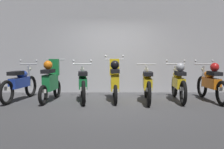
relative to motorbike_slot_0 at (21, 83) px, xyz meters
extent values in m
plane|color=#424244|center=(2.69, -0.38, -0.49)|extent=(80.00, 80.00, 0.00)
cube|color=#ADADB2|center=(2.69, 1.62, 1.14)|extent=(16.00, 0.30, 3.26)
torus|color=black|center=(0.11, 0.61, -0.17)|extent=(0.21, 0.66, 0.65)
torus|color=black|center=(-0.12, -0.67, -0.17)|extent=(0.21, 0.66, 0.65)
cube|color=#1E389E|center=(0.00, -0.03, 0.02)|extent=(0.37, 0.86, 0.28)
ellipsoid|color=#1E389E|center=(0.02, 0.13, 0.24)|extent=(0.33, 0.48, 0.22)
cube|color=black|center=(-0.04, -0.21, 0.30)|extent=(0.33, 0.55, 0.10)
cylinder|color=#B7BABF|center=(0.09, 0.51, 0.52)|extent=(0.56, 0.14, 0.04)
sphere|color=#B7BABF|center=(-0.16, 0.56, 0.62)|extent=(0.07, 0.07, 0.07)
sphere|color=#B7BABF|center=(0.35, 0.46, 0.62)|extent=(0.07, 0.07, 0.07)
cylinder|color=#B7BABF|center=(0.10, 0.56, 0.15)|extent=(0.08, 0.17, 0.65)
sphere|color=silver|center=(0.10, 0.56, 0.37)|extent=(0.12, 0.12, 0.12)
cube|color=white|center=(-0.12, -0.64, -0.07)|extent=(0.16, 0.04, 0.10)
torus|color=black|center=(0.96, 0.44, -0.23)|extent=(0.15, 0.54, 0.53)
torus|color=black|center=(0.83, -0.71, -0.23)|extent=(0.15, 0.54, 0.53)
cube|color=#197238|center=(0.90, -0.14, 0.04)|extent=(0.30, 0.76, 0.44)
cube|color=#197238|center=(0.93, 0.21, 0.44)|extent=(0.29, 0.15, 0.48)
cube|color=black|center=(0.88, -0.30, 0.36)|extent=(0.30, 0.54, 0.10)
cylinder|color=#B7BABF|center=(0.95, 0.34, 0.66)|extent=(0.56, 0.10, 0.04)
cylinder|color=#B7BABF|center=(0.95, 0.39, 0.19)|extent=(0.07, 0.15, 0.85)
sphere|color=silver|center=(0.95, 0.39, 0.51)|extent=(0.12, 0.12, 0.12)
cube|color=white|center=(0.83, -0.68, -0.13)|extent=(0.16, 0.03, 0.10)
sphere|color=orange|center=(0.88, -0.30, 0.53)|extent=(0.24, 0.24, 0.24)
torus|color=black|center=(1.71, 0.55, -0.17)|extent=(0.18, 0.66, 0.65)
torus|color=black|center=(1.88, -0.73, -0.17)|extent=(0.18, 0.66, 0.65)
cube|color=#197238|center=(1.80, -0.09, 0.02)|extent=(0.33, 0.85, 0.28)
ellipsoid|color=#197238|center=(1.77, 0.07, 0.24)|extent=(0.32, 0.47, 0.22)
cube|color=black|center=(1.82, -0.27, 0.30)|extent=(0.31, 0.55, 0.10)
cylinder|color=#B7BABF|center=(1.72, 0.45, 0.52)|extent=(0.56, 0.11, 0.04)
sphere|color=#B7BABF|center=(1.46, 0.42, 0.62)|extent=(0.07, 0.07, 0.07)
sphere|color=#B7BABF|center=(1.98, 0.49, 0.62)|extent=(0.07, 0.07, 0.07)
cylinder|color=#B7BABF|center=(1.71, 0.50, 0.15)|extent=(0.08, 0.17, 0.65)
sphere|color=silver|center=(1.71, 0.50, 0.37)|extent=(0.12, 0.12, 0.12)
cube|color=white|center=(1.88, -0.71, -0.07)|extent=(0.16, 0.03, 0.10)
torus|color=black|center=(2.68, 0.49, -0.23)|extent=(0.10, 0.53, 0.53)
torus|color=black|center=(2.71, -0.66, -0.23)|extent=(0.10, 0.53, 0.53)
cube|color=gold|center=(2.69, -0.08, 0.04)|extent=(0.24, 0.74, 0.44)
cube|color=gold|center=(2.69, 0.26, 0.44)|extent=(0.28, 0.13, 0.48)
cube|color=black|center=(2.70, -0.24, 0.36)|extent=(0.25, 0.52, 0.10)
cylinder|color=#B7BABF|center=(2.68, 0.40, 0.66)|extent=(0.56, 0.05, 0.04)
sphere|color=#B7BABF|center=(2.42, 0.40, 0.76)|extent=(0.07, 0.07, 0.07)
sphere|color=#B7BABF|center=(2.94, 0.41, 0.76)|extent=(0.07, 0.07, 0.07)
cylinder|color=#B7BABF|center=(2.68, 0.45, 0.19)|extent=(0.06, 0.15, 0.85)
sphere|color=silver|center=(2.68, 0.45, 0.51)|extent=(0.12, 0.12, 0.12)
cube|color=white|center=(2.71, -0.63, -0.13)|extent=(0.16, 0.02, 0.10)
sphere|color=black|center=(2.70, -0.24, 0.53)|extent=(0.24, 0.24, 0.24)
torus|color=black|center=(3.64, 0.43, -0.17)|extent=(0.14, 0.65, 0.65)
torus|color=black|center=(3.55, -0.87, -0.17)|extent=(0.14, 0.65, 0.65)
cube|color=gold|center=(3.59, -0.22, 0.02)|extent=(0.28, 0.85, 0.28)
ellipsoid|color=gold|center=(3.61, -0.06, 0.24)|extent=(0.29, 0.46, 0.22)
cube|color=black|center=(3.58, -0.40, 0.30)|extent=(0.28, 0.54, 0.10)
cylinder|color=#B7BABF|center=(3.64, 0.32, 0.52)|extent=(0.56, 0.08, 0.04)
cylinder|color=#B7BABF|center=(3.64, 0.38, 0.15)|extent=(0.07, 0.16, 0.65)
sphere|color=silver|center=(3.64, 0.38, 0.37)|extent=(0.12, 0.12, 0.12)
cube|color=white|center=(3.55, -0.84, -0.07)|extent=(0.16, 0.02, 0.10)
torus|color=black|center=(4.54, 0.58, -0.17)|extent=(0.13, 0.65, 0.65)
torus|color=black|center=(4.45, -0.72, -0.17)|extent=(0.13, 0.65, 0.65)
cube|color=gold|center=(4.49, -0.07, 0.02)|extent=(0.27, 0.84, 0.28)
ellipsoid|color=gold|center=(4.50, 0.08, 0.24)|extent=(0.29, 0.46, 0.22)
cube|color=black|center=(4.48, -0.25, 0.30)|extent=(0.27, 0.53, 0.10)
cylinder|color=#B7BABF|center=(4.53, 0.47, 0.52)|extent=(0.56, 0.07, 0.04)
sphere|color=#B7BABF|center=(4.27, 0.49, 0.62)|extent=(0.07, 0.07, 0.07)
sphere|color=#B7BABF|center=(4.79, 0.46, 0.62)|extent=(0.07, 0.07, 0.07)
cylinder|color=#B7BABF|center=(4.53, 0.53, 0.15)|extent=(0.07, 0.16, 0.65)
sphere|color=silver|center=(4.53, 0.53, 0.37)|extent=(0.12, 0.12, 0.12)
cube|color=white|center=(4.46, -0.69, -0.07)|extent=(0.16, 0.02, 0.10)
sphere|color=#9EA0A8|center=(4.48, -0.25, 0.47)|extent=(0.24, 0.24, 0.24)
torus|color=black|center=(5.36, 0.53, -0.17)|extent=(0.12, 0.65, 0.65)
torus|color=black|center=(5.43, -0.77, -0.17)|extent=(0.12, 0.65, 0.65)
cube|color=orange|center=(5.39, -0.12, 0.02)|extent=(0.26, 0.84, 0.28)
ellipsoid|color=orange|center=(5.39, 0.04, 0.24)|extent=(0.28, 0.45, 0.22)
cube|color=black|center=(5.40, -0.30, 0.30)|extent=(0.27, 0.53, 0.10)
cylinder|color=#B7BABF|center=(5.37, 0.42, 0.52)|extent=(0.56, 0.07, 0.04)
sphere|color=#B7BABF|center=(5.11, 0.41, 0.62)|extent=(0.07, 0.07, 0.07)
sphere|color=#B7BABF|center=(5.62, 0.44, 0.62)|extent=(0.07, 0.07, 0.07)
cylinder|color=#B7BABF|center=(5.36, 0.48, 0.15)|extent=(0.06, 0.16, 0.65)
sphere|color=silver|center=(5.36, 0.48, 0.37)|extent=(0.12, 0.12, 0.12)
cube|color=white|center=(5.43, -0.74, -0.07)|extent=(0.16, 0.02, 0.10)
sphere|color=red|center=(5.40, -0.30, 0.47)|extent=(0.24, 0.24, 0.24)
camera|label=1|loc=(2.62, -7.43, 0.88)|focal=42.23mm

